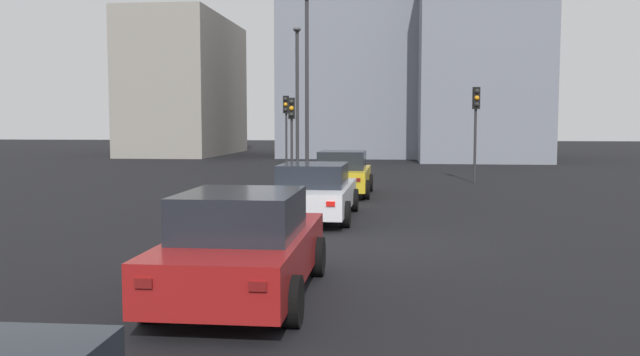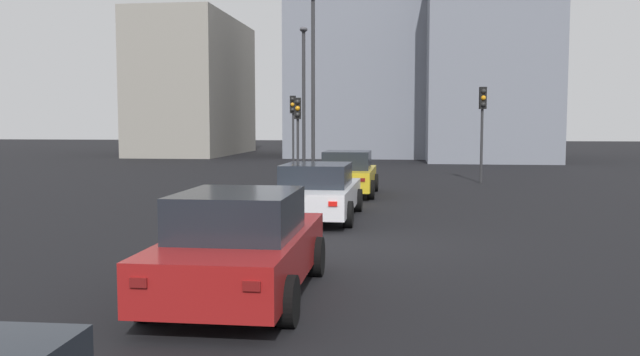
% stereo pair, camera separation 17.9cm
% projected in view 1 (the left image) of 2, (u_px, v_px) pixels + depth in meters
% --- Properties ---
extents(ground_plane, '(160.00, 160.00, 0.20)m').
position_uv_depth(ground_plane, '(377.00, 248.00, 13.70)').
color(ground_plane, black).
extents(car_yellow_right_lead, '(4.14, 2.00, 1.52)m').
position_uv_depth(car_yellow_right_lead, '(343.00, 174.00, 22.76)').
color(car_yellow_right_lead, gold).
rests_on(car_yellow_right_lead, ground_plane).
extents(car_white_right_second, '(4.73, 2.13, 1.44)m').
position_uv_depth(car_white_right_second, '(314.00, 192.00, 17.14)').
color(car_white_right_second, silver).
rests_on(car_white_right_second, ground_plane).
extents(car_red_right_third, '(4.42, 2.02, 1.53)m').
position_uv_depth(car_red_right_third, '(243.00, 246.00, 9.39)').
color(car_red_right_third, maroon).
rests_on(car_red_right_third, ground_plane).
extents(traffic_light_near_left, '(0.32, 0.30, 3.96)m').
position_uv_depth(traffic_light_near_left, '(476.00, 114.00, 27.21)').
color(traffic_light_near_left, '#2D2D30').
rests_on(traffic_light_near_left, ground_plane).
extents(traffic_light_near_right, '(0.33, 0.30, 3.55)m').
position_uv_depth(traffic_light_near_right, '(292.00, 121.00, 28.03)').
color(traffic_light_near_right, '#2D2D30').
rests_on(traffic_light_near_right, ground_plane).
extents(traffic_light_far_left, '(0.32, 0.28, 3.88)m').
position_uv_depth(traffic_light_far_left, '(286.00, 117.00, 33.97)').
color(traffic_light_far_left, '#2D2D30').
rests_on(traffic_light_far_left, ground_plane).
extents(street_lamp_kerbside, '(0.56, 0.36, 6.93)m').
position_uv_depth(street_lamp_kerbside, '(297.00, 88.00, 30.85)').
color(street_lamp_kerbside, '#2D2D30').
rests_on(street_lamp_kerbside, ground_plane).
extents(street_lamp_far, '(0.56, 0.36, 7.92)m').
position_uv_depth(street_lamp_far, '(307.00, 73.00, 28.21)').
color(street_lamp_far, '#2D2D30').
rests_on(street_lamp_far, ground_plane).
extents(building_facade_left, '(15.93, 8.04, 12.42)m').
position_uv_depth(building_facade_left, '(474.00, 70.00, 47.00)').
color(building_facade_left, gray).
rests_on(building_facade_left, ground_plane).
extents(building_facade_center, '(9.40, 11.63, 13.96)m').
position_uv_depth(building_facade_center, '(362.00, 62.00, 49.16)').
color(building_facade_center, gray).
rests_on(building_facade_center, ground_plane).
extents(building_facade_right, '(14.21, 6.57, 10.66)m').
position_uv_depth(building_facade_right, '(186.00, 87.00, 52.28)').
color(building_facade_right, gray).
rests_on(building_facade_right, ground_plane).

